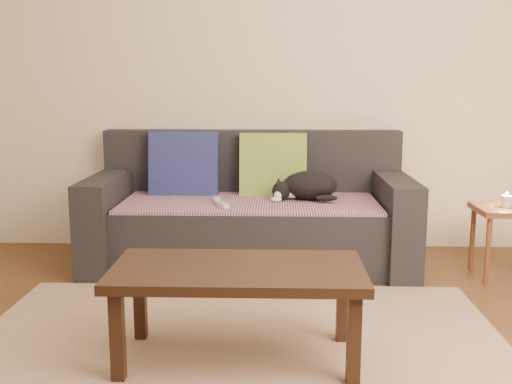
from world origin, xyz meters
TOP-DOWN VIEW (x-y plane):
  - ground at (0.00, 0.00)m, footprint 4.50×4.50m
  - back_wall at (0.00, 2.00)m, footprint 4.50×0.04m
  - sofa at (0.00, 1.57)m, footprint 2.10×0.94m
  - throw_blanket at (0.00, 1.48)m, footprint 1.66×0.74m
  - cushion_navy at (-0.47, 1.74)m, footprint 0.48×0.20m
  - cushion_green at (0.15, 1.74)m, footprint 0.46×0.19m
  - cat at (0.38, 1.54)m, footprint 0.49×0.38m
  - wii_remote_a at (-0.16, 1.27)m, footprint 0.10×0.15m
  - wii_remote_b at (-0.21, 1.43)m, footprint 0.07×0.15m
  - side_table at (1.59, 1.29)m, footprint 0.36×0.36m
  - candle at (1.59, 1.29)m, footprint 0.06×0.06m
  - rug at (0.00, 0.15)m, footprint 2.50×1.80m
  - coffee_table at (0.01, 0.08)m, footprint 1.07×0.54m

SIDE VIEW (x-z plane):
  - ground at x=0.00m, z-range 0.00..0.00m
  - rug at x=0.00m, z-range 0.00..0.01m
  - sofa at x=0.00m, z-range -0.13..0.74m
  - side_table at x=1.59m, z-range 0.15..0.60m
  - coffee_table at x=0.01m, z-range 0.16..0.59m
  - throw_blanket at x=0.00m, z-range 0.42..0.44m
  - wii_remote_a at x=-0.16m, z-range 0.44..0.47m
  - wii_remote_b at x=-0.21m, z-range 0.44..0.47m
  - candle at x=1.59m, z-range 0.44..0.53m
  - cat at x=0.38m, z-range 0.44..0.63m
  - cushion_navy at x=-0.47m, z-range 0.39..0.87m
  - cushion_green at x=0.15m, z-range 0.39..0.87m
  - back_wall at x=0.00m, z-range 0.00..2.60m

